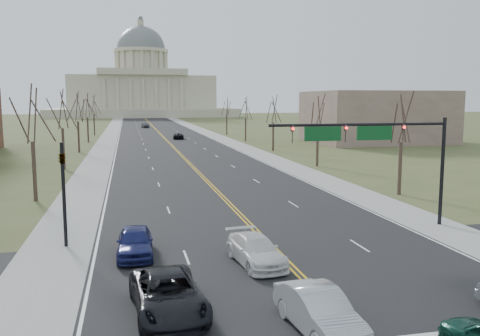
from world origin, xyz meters
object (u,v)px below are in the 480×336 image
signal_mast (373,141)px  car_sb_outer_second (135,242)px  car_sb_inner_lead (319,311)px  car_sb_inner_second (256,250)px  car_far_nb (178,136)px  signal_left (63,183)px  car_far_sb (145,125)px  car_sb_outer_lead (168,294)px

signal_mast → car_sb_outer_second: 16.12m
car_sb_inner_lead → car_sb_inner_second: car_sb_inner_lead is taller
car_sb_inner_second → car_sb_outer_second: size_ratio=1.06×
car_far_nb → signal_left: bearing=85.0°
car_sb_inner_second → car_far_sb: (-1.00, 131.04, 0.11)m
signal_left → car_far_nb: 80.61m
signal_left → car_sb_outer_lead: size_ratio=1.06×
car_sb_outer_lead → car_far_nb: bearing=79.6°
car_sb_outer_lead → car_far_sb: 136.26m
signal_mast → car_sb_outer_lead: 18.19m
signal_left → car_far_nb: bearing=79.8°
car_sb_outer_lead → car_far_nb: size_ratio=1.18×
car_sb_inner_second → car_far_sb: size_ratio=1.02×
car_sb_outer_lead → signal_left: bearing=110.7°
car_sb_outer_lead → car_sb_inner_second: bearing=42.2°
car_sb_inner_lead → signal_mast: bearing=50.8°
signal_left → car_far_nb: (14.25, 79.28, -3.03)m
car_sb_outer_lead → car_far_nb: car_sb_outer_lead is taller
car_sb_outer_lead → car_far_sb: size_ratio=1.17×
car_sb_inner_lead → car_sb_outer_lead: size_ratio=0.85×
signal_mast → car_far_sb: 126.15m
car_sb_inner_lead → car_sb_inner_second: size_ratio=0.97×
car_sb_inner_second → car_far_nb: 84.79m
car_far_nb → car_sb_outer_lead: bearing=89.3°
signal_mast → car_sb_inner_second: signal_mast is taller
signal_left → car_sb_outer_lead: (4.98, -10.56, -2.91)m
signal_left → car_sb_outer_lead: signal_left is taller
car_sb_inner_lead → car_sb_outer_second: size_ratio=1.03×
car_sb_outer_second → signal_mast: bearing=11.6°
signal_mast → car_far_nb: bearing=93.4°
signal_mast → signal_left: signal_mast is taller
signal_mast → car_far_sb: signal_mast is taller
car_sb_inner_second → car_sb_outer_second: (-6.01, 2.68, 0.07)m
signal_mast → car_sb_outer_lead: (-13.96, -10.56, -4.96)m
car_sb_inner_second → car_sb_outer_second: car_sb_outer_second is taller
signal_left → car_sb_outer_lead: bearing=-64.7°
signal_left → car_sb_outer_lead: 12.03m
signal_left → car_sb_inner_lead: bearing=-52.7°
car_far_nb → car_far_sb: size_ratio=0.99×
car_sb_inner_lead → car_far_nb: car_sb_inner_lead is taller
car_sb_outer_lead → car_sb_inner_second: car_sb_outer_lead is taller
signal_mast → car_sb_inner_second: size_ratio=2.45×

